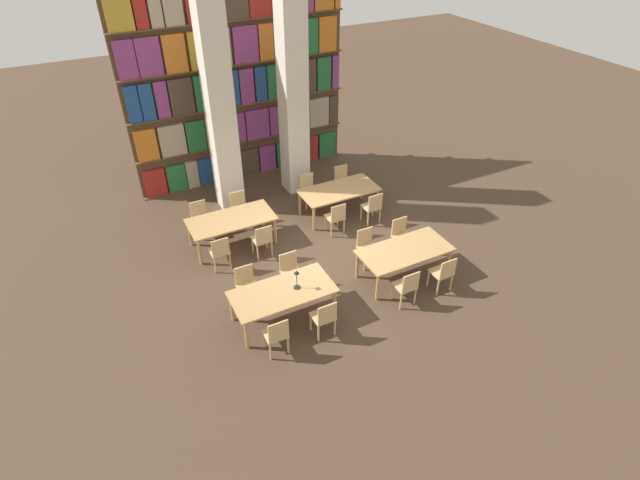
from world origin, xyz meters
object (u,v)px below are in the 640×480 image
object	(u,v)px
reading_table_0	(283,294)
chair_4	(406,286)
chair_9	(200,217)
chair_11	(240,207)
pillar_left	(218,98)
chair_13	(308,189)
pillar_center	(293,85)
reading_table_2	(231,221)
chair_10	(262,239)
chair_0	(276,334)
reading_table_1	(405,252)
chair_7	(401,235)
chair_3	(291,271)
chair_6	(443,273)
desk_lamp_0	(297,276)
reading_table_3	(339,192)
chair_12	(336,217)
chair_14	(372,207)
chair_1	(247,285)
chair_15	(343,180)
chair_2	(324,317)

from	to	relation	value
reading_table_0	chair_4	distance (m)	2.57
chair_9	chair_11	world-z (taller)	same
pillar_left	chair_13	world-z (taller)	pillar_left
pillar_center	reading_table_2	size ratio (longest dim) A/B	2.93
chair_4	chair_10	xyz separation A→B (m)	(-2.04, 2.90, 0.00)
pillar_left	chair_0	bearing A→B (deg)	-99.91
pillar_center	chair_10	size ratio (longest dim) A/B	6.79
reading_table_1	chair_11	bearing A→B (deg)	124.35
chair_4	reading_table_2	size ratio (longest dim) A/B	0.43
chair_7	reading_table_2	size ratio (longest dim) A/B	0.43
chair_3	chair_6	bearing A→B (deg)	151.85
desk_lamp_0	reading_table_3	xyz separation A→B (m)	(2.60, 3.01, -0.36)
chair_6	chair_9	distance (m)	6.01
pillar_center	chair_10	world-z (taller)	pillar_center
chair_9	chair_12	xyz separation A→B (m)	(3.02, -1.52, 0.00)
desk_lamp_0	chair_14	size ratio (longest dim) A/B	0.49
reading_table_1	chair_4	bearing A→B (deg)	-121.48
pillar_left	chair_1	xyz separation A→B (m)	(-0.97, -3.98, -2.52)
reading_table_1	chair_13	distance (m)	3.78
reading_table_0	chair_15	world-z (taller)	chair_15
reading_table_0	chair_12	size ratio (longest dim) A/B	2.32
chair_3	chair_13	world-z (taller)	same
pillar_center	chair_11	distance (m)	3.42
chair_1	pillar_left	bearing A→B (deg)	-103.68
chair_2	chair_9	xyz separation A→B (m)	(-1.14, 4.49, 0.00)
chair_12	chair_1	bearing A→B (deg)	-153.85
pillar_center	chair_14	bearing A→B (deg)	-68.97
chair_9	chair_11	bearing A→B (deg)	-180.00
pillar_left	chair_2	distance (m)	6.10
chair_0	chair_11	bearing A→B (deg)	78.82
chair_2	chair_7	world-z (taller)	same
chair_3	chair_4	bearing A→B (deg)	141.36
reading_table_1	chair_11	xyz separation A→B (m)	(-2.52, 3.69, -0.18)
chair_6	reading_table_3	xyz separation A→B (m)	(-0.50, 3.73, 0.18)
chair_3	reading_table_2	xyz separation A→B (m)	(-0.58, 2.14, 0.18)
pillar_center	chair_7	world-z (taller)	pillar_center
chair_2	reading_table_1	world-z (taller)	chair_2
reading_table_0	chair_10	xyz separation A→B (m)	(0.41, 2.14, -0.18)
chair_13	pillar_left	bearing A→B (deg)	-27.90
chair_2	chair_11	xyz separation A→B (m)	(-0.11, 4.49, 0.00)
chair_3	chair_2	bearing A→B (deg)	90.00
chair_10	chair_2	bearing A→B (deg)	-87.82
reading_table_2	chair_13	world-z (taller)	chair_13
chair_1	reading_table_3	world-z (taller)	chair_1
chair_0	desk_lamp_0	world-z (taller)	desk_lamp_0
pillar_left	chair_4	bearing A→B (deg)	-70.48
reading_table_1	chair_1	bearing A→B (deg)	167.46
reading_table_1	reading_table_3	distance (m)	2.95
chair_6	chair_14	bearing A→B (deg)	88.84
chair_3	chair_4	xyz separation A→B (m)	(1.93, -1.54, 0.00)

